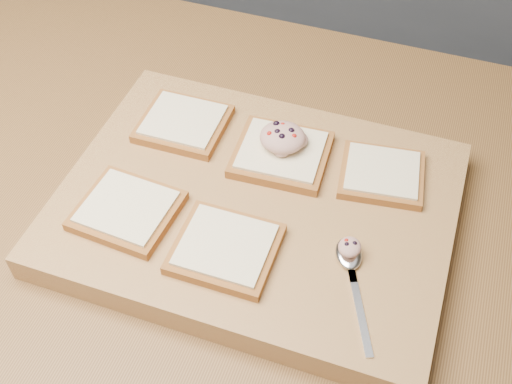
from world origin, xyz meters
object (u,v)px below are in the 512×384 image
tuna_salad_dollop (283,137)px  spoon (350,262)px  cutting_board (256,208)px  bread_far_center (281,154)px

tuna_salad_dollop → spoon: 0.21m
spoon → tuna_salad_dollop: bearing=131.8°
tuna_salad_dollop → spoon: (0.14, -0.15, -0.03)m
tuna_salad_dollop → spoon: tuna_salad_dollop is taller
cutting_board → spoon: spoon is taller
tuna_salad_dollop → bread_far_center: bearing=-78.9°
cutting_board → tuna_salad_dollop: (0.01, 0.09, 0.05)m
bread_far_center → tuna_salad_dollop: (-0.00, 0.01, 0.02)m
cutting_board → tuna_salad_dollop: size_ratio=8.09×
bread_far_center → spoon: 0.20m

